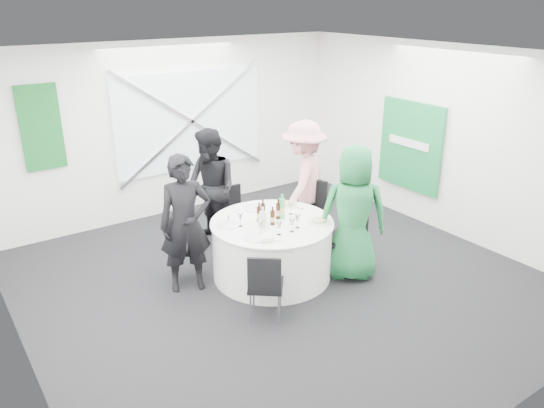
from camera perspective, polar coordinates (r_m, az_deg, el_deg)
floor at (r=6.86m, az=0.96°, el=-8.30°), size 6.00×6.00×0.00m
ceiling at (r=5.99m, az=1.13°, el=15.64°), size 6.00×6.00×0.00m
wall_back at (r=8.80m, az=-10.56°, el=7.94°), size 6.00×0.00×6.00m
wall_front at (r=4.42m, az=24.62°, el=-7.70°), size 6.00×0.00×6.00m
wall_left at (r=5.25m, az=-26.64°, el=-3.46°), size 0.00×6.00×6.00m
wall_right at (r=8.33m, az=18.14°, el=6.48°), size 0.00×6.00×6.00m
window_panel at (r=8.87m, az=-8.72°, el=8.82°), size 2.60×0.03×1.60m
window_brace_a at (r=8.83m, az=-8.61°, el=8.78°), size 2.63×0.05×1.84m
window_brace_b at (r=8.83m, az=-8.61°, el=8.78°), size 2.63×0.05×1.84m
green_banner at (r=8.10m, az=-23.58°, el=7.53°), size 0.55×0.04×1.20m
green_sign at (r=8.70m, az=14.64°, el=6.09°), size 0.05×1.20×1.40m
banquet_table at (r=6.83m, az=0.00°, el=-4.84°), size 1.56×1.56×0.76m
chair_back at (r=7.79m, az=-4.26°, el=-0.65°), size 0.42×0.42×0.83m
chair_back_left at (r=6.83m, az=-9.96°, el=-4.16°), size 0.53×0.53×0.84m
chair_back_right at (r=7.70m, az=4.15°, el=-0.35°), size 0.58×0.57×0.94m
chair_front_right at (r=6.92m, az=8.62°, el=-2.90°), size 0.61×0.60×0.98m
chair_front_left at (r=5.85m, az=-0.74°, el=-8.44°), size 0.54×0.54×0.84m
person_man_back_left at (r=6.43m, az=-9.30°, el=-2.16°), size 0.72×0.59×1.72m
person_man_back at (r=7.57m, az=-6.60°, el=1.64°), size 0.56×0.89×1.71m
person_woman_pink at (r=7.72m, az=3.41°, el=2.44°), size 1.26×1.09×1.79m
person_woman_green at (r=6.69m, az=8.74°, el=-1.03°), size 1.02×0.95×1.75m
plate_back at (r=7.07m, az=-2.00°, el=-0.47°), size 0.26×0.26×0.01m
plate_back_left at (r=6.59m, az=-4.70°, el=-2.21°), size 0.29×0.29×0.01m
plate_back_right at (r=7.18m, az=1.78°, el=-0.03°), size 0.29×0.29×0.04m
plate_front_right at (r=6.67m, az=5.09°, el=-1.84°), size 0.29×0.29×0.04m
plate_front_left at (r=6.22m, az=-1.77°, el=-3.66°), size 0.28×0.28×0.01m
napkin at (r=6.15m, az=-0.51°, el=-3.63°), size 0.19×0.19×0.05m
beer_bottle_a at (r=6.65m, az=-1.40°, el=-1.11°), size 0.06×0.06×0.25m
beer_bottle_b at (r=6.75m, az=-0.98°, el=-0.75°), size 0.06×0.06×0.25m
beer_bottle_c at (r=6.72m, az=0.67°, el=-0.78°), size 0.06×0.06×0.27m
beer_bottle_d at (r=6.55m, az=0.07°, el=-1.49°), size 0.06×0.06×0.24m
green_water_bottle at (r=6.72m, az=1.08°, el=-0.51°), size 0.08×0.08×0.33m
clear_water_bottle at (r=6.45m, az=-1.01°, el=-1.74°), size 0.08×0.08×0.27m
wine_glass_a at (r=6.26m, az=0.78°, el=-2.29°), size 0.07×0.07×0.17m
wine_glass_b at (r=6.30m, az=-1.28°, el=-2.15°), size 0.07×0.07×0.17m
wine_glass_c at (r=6.50m, az=-3.44°, el=-1.40°), size 0.07×0.07×0.17m
wine_glass_d at (r=6.34m, az=2.19°, el=-1.97°), size 0.07×0.07×0.17m
wine_glass_e at (r=6.86m, az=2.04°, el=-0.12°), size 0.07×0.07×0.17m
wine_glass_f at (r=6.46m, az=2.76°, el=-1.53°), size 0.07×0.07×0.17m
fork_a at (r=7.08m, az=3.00°, el=-0.47°), size 0.09×0.13×0.01m
knife_a at (r=7.19m, az=1.03°, el=-0.12°), size 0.08×0.14×0.01m
fork_b at (r=6.22m, az=-2.67°, el=-3.72°), size 0.11×0.12×0.01m
knife_b at (r=6.15m, az=0.64°, el=-4.01°), size 0.12×0.12×0.01m
fork_c at (r=7.18m, az=-1.27°, el=-0.14°), size 0.15×0.02×0.01m
knife_c at (r=7.01m, az=-3.69°, el=-0.73°), size 0.15×0.02×0.01m
fork_d at (r=6.82m, az=-4.70°, el=-1.42°), size 0.09×0.14×0.01m
knife_d at (r=6.46m, az=-4.60°, el=-2.78°), size 0.08×0.14×0.01m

